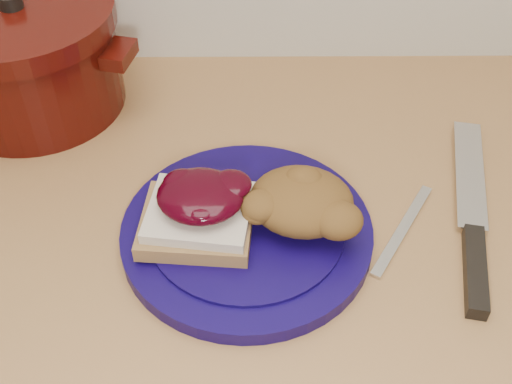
{
  "coord_description": "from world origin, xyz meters",
  "views": [
    {
      "loc": [
        0.01,
        0.99,
        1.42
      ],
      "look_at": [
        0.02,
        1.46,
        0.95
      ],
      "focal_mm": 45.0,
      "sensor_mm": 36.0,
      "label": 1
    }
  ],
  "objects_px": {
    "chef_knife": "(474,241)",
    "dutch_oven": "(26,57)",
    "butter_knife": "(403,229)",
    "plate": "(247,233)"
  },
  "relations": [
    {
      "from": "dutch_oven",
      "to": "chef_knife",
      "type": "bearing_deg",
      "value": -26.52
    },
    {
      "from": "plate",
      "to": "dutch_oven",
      "type": "xyz_separation_m",
      "value": [
        -0.28,
        0.25,
        0.06
      ]
    },
    {
      "from": "chef_knife",
      "to": "butter_knife",
      "type": "height_order",
      "value": "chef_knife"
    },
    {
      "from": "dutch_oven",
      "to": "plate",
      "type": "bearing_deg",
      "value": -41.3
    },
    {
      "from": "butter_knife",
      "to": "plate",
      "type": "bearing_deg",
      "value": 124.73
    },
    {
      "from": "chef_knife",
      "to": "dutch_oven",
      "type": "xyz_separation_m",
      "value": [
        -0.52,
        0.26,
        0.06
      ]
    },
    {
      "from": "chef_knife",
      "to": "dutch_oven",
      "type": "relative_size",
      "value": 1.01
    },
    {
      "from": "butter_knife",
      "to": "dutch_oven",
      "type": "height_order",
      "value": "dutch_oven"
    },
    {
      "from": "butter_knife",
      "to": "dutch_oven",
      "type": "bearing_deg",
      "value": 93.77
    },
    {
      "from": "plate",
      "to": "chef_knife",
      "type": "distance_m",
      "value": 0.24
    }
  ]
}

